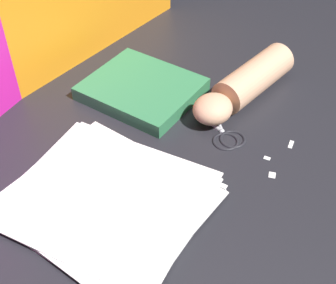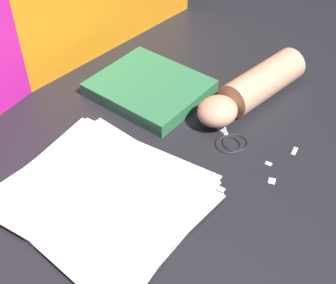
{
  "view_description": "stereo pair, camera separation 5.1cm",
  "coord_description": "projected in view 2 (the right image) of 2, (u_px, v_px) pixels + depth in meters",
  "views": [
    {
      "loc": [
        -0.54,
        -0.37,
        0.67
      ],
      "look_at": [
        0.01,
        -0.02,
        0.06
      ],
      "focal_mm": 50.0,
      "sensor_mm": 36.0,
      "label": 1
    },
    {
      "loc": [
        -0.52,
        -0.41,
        0.67
      ],
      "look_at": [
        0.01,
        -0.02,
        0.06
      ],
      "focal_mm": 50.0,
      "sensor_mm": 36.0,
      "label": 2
    }
  ],
  "objects": [
    {
      "name": "hand_forearm",
      "position": [
        253.0,
        88.0,
        1.06
      ],
      "size": [
        0.32,
        0.13,
        0.08
      ],
      "color": "tan",
      "rests_on": "ground_plane"
    },
    {
      "name": "book_closed",
      "position": [
        150.0,
        88.0,
        1.1
      ],
      "size": [
        0.22,
        0.25,
        0.03
      ],
      "color": "#2D7247",
      "rests_on": "ground_plane"
    },
    {
      "name": "pen",
      "position": [
        63.0,
        225.0,
        0.82
      ],
      "size": [
        0.12,
        0.07,
        0.01
      ],
      "color": "#2333B2",
      "rests_on": "ground_plane"
    },
    {
      "name": "paper_scrap_mid",
      "position": [
        295.0,
        151.0,
        0.96
      ],
      "size": [
        0.03,
        0.01,
        0.0
      ],
      "color": "white",
      "rests_on": "ground_plane"
    },
    {
      "name": "paper_scrap_far",
      "position": [
        272.0,
        181.0,
        0.9
      ],
      "size": [
        0.02,
        0.02,
        0.0
      ],
      "color": "white",
      "rests_on": "ground_plane"
    },
    {
      "name": "ground_plane",
      "position": [
        156.0,
        164.0,
        0.94
      ],
      "size": [
        6.0,
        6.0,
        0.0
      ],
      "primitive_type": "plane",
      "color": "black"
    },
    {
      "name": "paper_scrap_near",
      "position": [
        269.0,
        163.0,
        0.94
      ],
      "size": [
        0.01,
        0.01,
        0.0
      ],
      "color": "white",
      "rests_on": "ground_plane"
    },
    {
      "name": "paper_stack",
      "position": [
        103.0,
        195.0,
        0.86
      ],
      "size": [
        0.33,
        0.37,
        0.02
      ],
      "color": "white",
      "rests_on": "ground_plane"
    },
    {
      "name": "scissors",
      "position": [
        228.0,
        137.0,
        0.99
      ],
      "size": [
        0.13,
        0.15,
        0.01
      ],
      "color": "silver",
      "rests_on": "ground_plane"
    }
  ]
}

